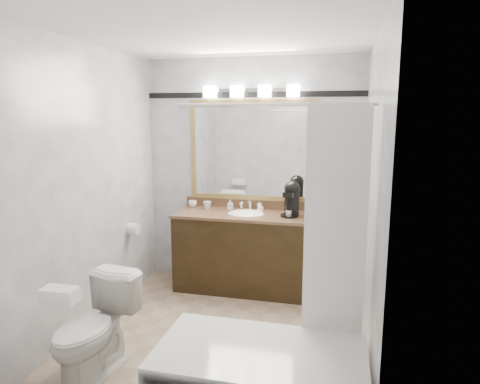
# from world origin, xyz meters

# --- Properties ---
(room) EXTENTS (2.42, 2.62, 2.52)m
(room) POSITION_xyz_m (0.00, 0.00, 1.25)
(room) COLOR tan
(room) RESTS_ON ground
(vanity) EXTENTS (1.53, 0.58, 0.97)m
(vanity) POSITION_xyz_m (0.00, 1.02, 0.44)
(vanity) COLOR black
(vanity) RESTS_ON ground
(mirror) EXTENTS (1.40, 0.04, 1.10)m
(mirror) POSITION_xyz_m (0.00, 1.28, 1.50)
(mirror) COLOR tan
(mirror) RESTS_ON room
(vanity_light_bar) EXTENTS (1.02, 0.14, 0.12)m
(vanity_light_bar) POSITION_xyz_m (0.00, 1.23, 2.13)
(vanity_light_bar) COLOR silver
(vanity_light_bar) RESTS_ON room
(accent_stripe) EXTENTS (2.40, 0.01, 0.06)m
(accent_stripe) POSITION_xyz_m (0.00, 1.29, 2.10)
(accent_stripe) COLOR black
(accent_stripe) RESTS_ON room
(bathtub) EXTENTS (1.30, 0.75, 1.96)m
(bathtub) POSITION_xyz_m (0.55, -0.90, 0.28)
(bathtub) COLOR white
(bathtub) RESTS_ON ground
(tp_roll) EXTENTS (0.11, 0.12, 0.12)m
(tp_roll) POSITION_xyz_m (-1.14, 0.66, 0.70)
(tp_roll) COLOR white
(tp_roll) RESTS_ON room
(toilet) EXTENTS (0.49, 0.75, 0.72)m
(toilet) POSITION_xyz_m (-0.72, -0.79, 0.36)
(toilet) COLOR white
(toilet) RESTS_ON ground
(tissue_box) EXTENTS (0.23, 0.13, 0.09)m
(tissue_box) POSITION_xyz_m (-0.72, -1.12, 0.77)
(tissue_box) COLOR white
(tissue_box) RESTS_ON toilet
(coffee_maker) EXTENTS (0.19, 0.24, 0.36)m
(coffee_maker) POSITION_xyz_m (0.48, 1.04, 1.04)
(coffee_maker) COLOR black
(coffee_maker) RESTS_ON vanity
(cup_left) EXTENTS (0.11, 0.11, 0.08)m
(cup_left) POSITION_xyz_m (-0.66, 1.18, 0.89)
(cup_left) COLOR white
(cup_left) RESTS_ON vanity
(cup_right) EXTENTS (0.12, 0.12, 0.08)m
(cup_right) POSITION_xyz_m (-0.47, 1.14, 0.89)
(cup_right) COLOR white
(cup_right) RESTS_ON vanity
(soap_bottle_a) EXTENTS (0.05, 0.05, 0.11)m
(soap_bottle_a) POSITION_xyz_m (-0.21, 1.15, 0.91)
(soap_bottle_a) COLOR white
(soap_bottle_a) RESTS_ON vanity
(soap_bottle_b) EXTENTS (0.08, 0.08, 0.09)m
(soap_bottle_b) POSITION_xyz_m (0.13, 1.16, 0.89)
(soap_bottle_b) COLOR white
(soap_bottle_b) RESTS_ON vanity
(soap_bar) EXTENTS (0.08, 0.06, 0.02)m
(soap_bar) POSITION_xyz_m (0.13, 1.13, 0.86)
(soap_bar) COLOR beige
(soap_bar) RESTS_ON vanity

